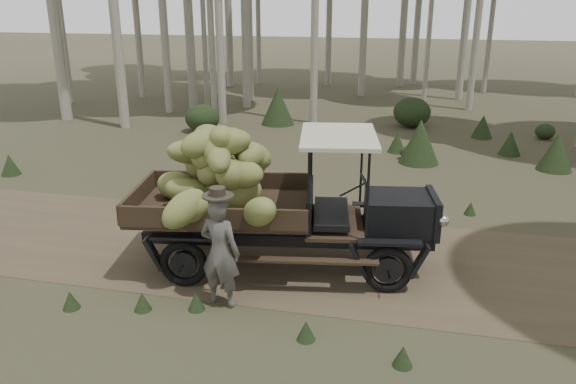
% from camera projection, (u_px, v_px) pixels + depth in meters
% --- Properties ---
extents(ground, '(120.00, 120.00, 0.00)m').
position_uv_depth(ground, '(358.00, 261.00, 10.22)').
color(ground, '#473D2B').
rests_on(ground, ground).
extents(dirt_track, '(70.00, 4.00, 0.01)m').
position_uv_depth(dirt_track, '(358.00, 261.00, 10.22)').
color(dirt_track, brown).
rests_on(dirt_track, ground).
extents(banana_truck, '(5.48, 3.03, 2.65)m').
position_uv_depth(banana_truck, '(247.00, 183.00, 9.58)').
color(banana_truck, black).
rests_on(banana_truck, ground).
extents(farmer, '(0.71, 0.54, 1.93)m').
position_uv_depth(farmer, '(220.00, 251.00, 8.51)').
color(farmer, '#4F4D48').
rests_on(farmer, ground).
extents(undergrowth, '(20.42, 22.60, 1.39)m').
position_uv_depth(undergrowth, '(370.00, 169.00, 13.98)').
color(undergrowth, '#233319').
rests_on(undergrowth, ground).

